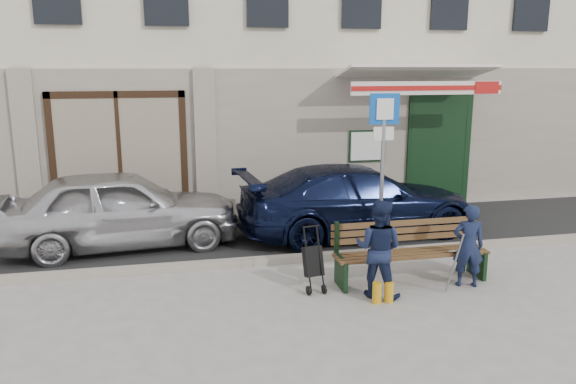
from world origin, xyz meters
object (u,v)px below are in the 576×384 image
object	(u,v)px
parking_sign	(383,147)
bench	(408,253)
car_silver	(121,209)
man	(468,246)
stroller	(313,263)
car_navy	(358,200)
woman	(378,249)

from	to	relation	value
parking_sign	bench	xyz separation A→B (m)	(-0.08, -1.38, -1.43)
car_silver	man	bearing A→B (deg)	-125.86
man	parking_sign	bearing A→B (deg)	-51.53
man	stroller	xyz separation A→B (m)	(-2.30, 0.34, -0.21)
stroller	bench	bearing A→B (deg)	-9.40
car_silver	man	size ratio (longest dim) A/B	3.36
man	car_navy	bearing A→B (deg)	-59.80
parking_sign	bench	distance (m)	1.99
bench	woman	world-z (taller)	woman
man	stroller	distance (m)	2.33
car_silver	parking_sign	world-z (taller)	parking_sign
woman	man	bearing A→B (deg)	-140.49
car_silver	bench	size ratio (longest dim) A/B	1.77
bench	stroller	xyz separation A→B (m)	(-1.50, -0.02, -0.04)
parking_sign	woman	bearing A→B (deg)	-108.78
bench	stroller	size ratio (longest dim) A/B	2.52
car_navy	woman	size ratio (longest dim) A/B	3.31
bench	car_silver	bearing A→B (deg)	148.49
car_navy	parking_sign	world-z (taller)	parking_sign
bench	man	size ratio (longest dim) A/B	1.90
stroller	parking_sign	bearing A→B (deg)	31.27
car_navy	man	xyz separation A→B (m)	(0.72, -2.90, -0.05)
parking_sign	bench	bearing A→B (deg)	-89.96
car_silver	parking_sign	bearing A→B (deg)	-111.84
parking_sign	stroller	bearing A→B (deg)	-135.18
car_navy	woman	world-z (taller)	woman
car_silver	stroller	distance (m)	3.99
car_navy	bench	size ratio (longest dim) A/B	1.97
car_silver	man	distance (m)	6.03
woman	stroller	distance (m)	0.98
bench	stroller	world-z (taller)	bench
bench	stroller	distance (m)	1.50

